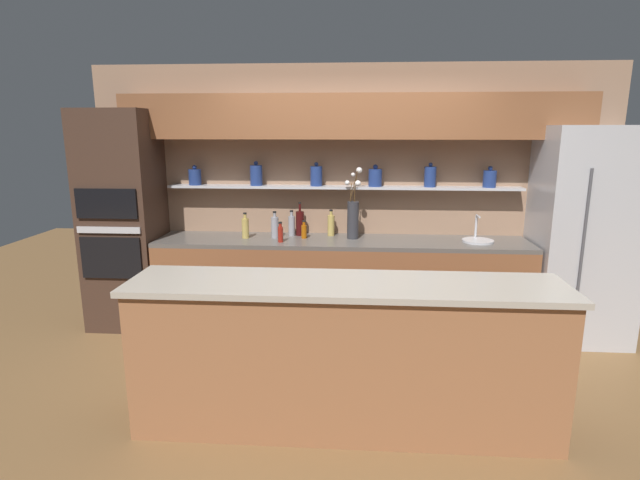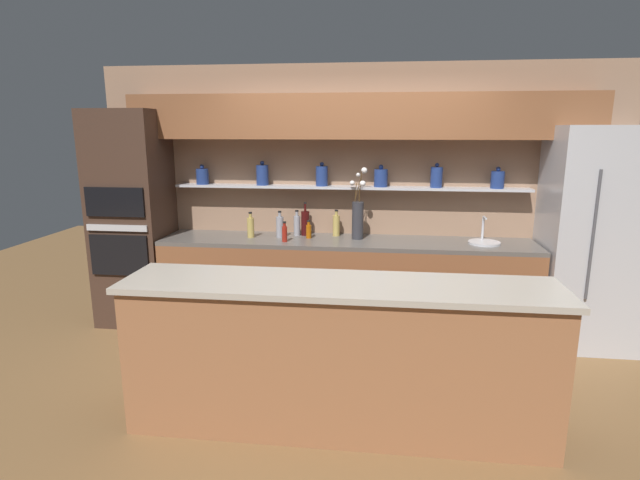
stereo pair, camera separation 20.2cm
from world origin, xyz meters
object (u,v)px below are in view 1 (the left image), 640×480
at_px(bottle_spirit_0, 245,228).
at_px(bottle_sauce_4, 280,233).
at_px(bottle_sauce_1, 304,231).
at_px(oven_tower, 124,221).
at_px(bottle_spirit_3, 275,227).
at_px(bottle_spirit_6, 292,225).
at_px(bottle_spirit_2, 331,225).
at_px(flower_vase, 353,215).
at_px(bottle_wine_5, 300,223).
at_px(refrigerator, 583,236).
at_px(sink_fixture, 478,239).

bearing_deg(bottle_spirit_0, bottle_sauce_4, -22.01).
height_order(bottle_spirit_0, bottle_sauce_1, bottle_spirit_0).
distance_m(oven_tower, bottle_spirit_0, 1.23).
xyz_separation_m(bottle_sauce_1, bottle_spirit_3, (-0.29, -0.00, 0.04)).
relative_size(bottle_spirit_0, bottle_spirit_6, 0.98).
distance_m(bottle_spirit_2, bottle_sauce_4, 0.57).
relative_size(flower_vase, bottle_spirit_6, 2.68).
height_order(bottle_sauce_4, bottle_wine_5, bottle_wine_5).
distance_m(oven_tower, bottle_sauce_4, 1.61).
xyz_separation_m(flower_vase, bottle_spirit_2, (-0.22, 0.11, -0.12)).
height_order(bottle_spirit_0, bottle_spirit_3, bottle_spirit_3).
relative_size(refrigerator, bottle_spirit_3, 7.54).
relative_size(refrigerator, bottle_spirit_6, 7.74).
bearing_deg(sink_fixture, refrigerator, -2.95).
xyz_separation_m(bottle_spirit_0, bottle_sauce_1, (0.58, 0.03, -0.03)).
xyz_separation_m(oven_tower, bottle_sauce_1, (1.81, 0.04, -0.09)).
xyz_separation_m(sink_fixture, bottle_spirit_3, (-1.97, 0.03, 0.09)).
height_order(sink_fixture, bottle_spirit_3, bottle_spirit_3).
bearing_deg(bottle_spirit_3, flower_vase, 2.50).
distance_m(bottle_sauce_1, bottle_sauce_4, 0.28).
bearing_deg(bottle_sauce_1, bottle_sauce_4, -138.14).
xyz_separation_m(bottle_sauce_1, bottle_spirit_6, (-0.14, 0.11, 0.03)).
height_order(oven_tower, bottle_sauce_4, oven_tower).
height_order(oven_tower, flower_vase, oven_tower).
bearing_deg(sink_fixture, bottle_sauce_1, 178.92).
xyz_separation_m(bottle_spirit_3, bottle_spirit_6, (0.15, 0.11, -0.00)).
height_order(sink_fixture, bottle_spirit_6, bottle_spirit_6).
distance_m(sink_fixture, bottle_spirit_0, 2.26).
bearing_deg(bottle_sauce_1, bottle_spirit_0, -176.56).
height_order(bottle_spirit_0, bottle_spirit_2, bottle_spirit_2).
distance_m(bottle_sauce_4, bottle_wine_5, 0.36).
height_order(refrigerator, bottle_spirit_0, refrigerator).
bearing_deg(sink_fixture, bottle_spirit_3, 179.19).
distance_m(flower_vase, bottle_spirit_6, 0.63).
bearing_deg(flower_vase, oven_tower, -178.15).
distance_m(sink_fixture, bottle_sauce_4, 1.89).
height_order(bottle_spirit_2, bottle_wine_5, bottle_wine_5).
bearing_deg(bottle_wine_5, bottle_spirit_6, -163.57).
distance_m(oven_tower, sink_fixture, 3.48).
relative_size(oven_tower, bottle_wine_5, 6.41).
distance_m(bottle_sauce_4, bottle_spirit_6, 0.30).
xyz_separation_m(flower_vase, bottle_wine_5, (-0.54, 0.10, -0.10)).
bearing_deg(flower_vase, bottle_spirit_2, 152.83).
bearing_deg(bottle_sauce_4, bottle_sauce_1, 41.86).
height_order(flower_vase, bottle_spirit_3, flower_vase).
height_order(oven_tower, bottle_wine_5, oven_tower).
xyz_separation_m(bottle_spirit_2, bottle_sauce_4, (-0.47, -0.33, -0.03)).
height_order(bottle_spirit_0, bottle_wine_5, bottle_wine_5).
bearing_deg(oven_tower, bottle_sauce_1, 1.38).
bearing_deg(bottle_sauce_1, bottle_spirit_3, -179.29).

